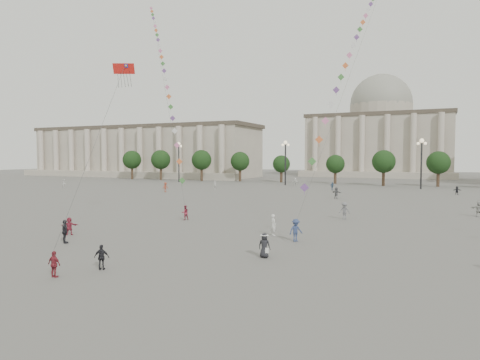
% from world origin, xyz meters
% --- Properties ---
extents(ground, '(360.00, 360.00, 0.00)m').
position_xyz_m(ground, '(0.00, 0.00, 0.00)').
color(ground, '#5E5C58').
rests_on(ground, ground).
extents(hall_west, '(84.00, 26.22, 17.20)m').
position_xyz_m(hall_west, '(-75.00, 93.89, 8.43)').
color(hall_west, '#9F9585').
rests_on(hall_west, ground).
extents(hall_central, '(48.30, 34.30, 35.50)m').
position_xyz_m(hall_central, '(0.00, 129.22, 14.23)').
color(hall_central, '#9F9585').
rests_on(hall_central, ground).
extents(tree_row, '(137.12, 5.12, 8.00)m').
position_xyz_m(tree_row, '(0.00, 78.00, 5.39)').
color(tree_row, '#392A1C').
rests_on(tree_row, ground).
extents(lamp_post_far_west, '(2.00, 0.90, 10.65)m').
position_xyz_m(lamp_post_far_west, '(-45.00, 70.00, 7.35)').
color(lamp_post_far_west, '#262628').
rests_on(lamp_post_far_west, ground).
extents(lamp_post_mid_west, '(2.00, 0.90, 10.65)m').
position_xyz_m(lamp_post_mid_west, '(-15.00, 70.00, 7.35)').
color(lamp_post_mid_west, '#262628').
rests_on(lamp_post_mid_west, ground).
extents(lamp_post_mid_east, '(2.00, 0.90, 10.65)m').
position_xyz_m(lamp_post_mid_east, '(15.00, 70.00, 7.35)').
color(lamp_post_mid_east, '#262628').
rests_on(lamp_post_mid_east, ground).
extents(person_crowd_0, '(0.99, 0.96, 1.66)m').
position_xyz_m(person_crowd_0, '(-1.43, 59.46, 0.83)').
color(person_crowd_0, '#37557B').
rests_on(person_crowd_0, ground).
extents(person_crowd_1, '(1.08, 1.17, 1.94)m').
position_xyz_m(person_crowd_1, '(-56.08, 41.19, 0.97)').
color(person_crowd_1, silver).
rests_on(person_crowd_1, ground).
extents(person_crowd_2, '(1.13, 1.40, 1.89)m').
position_xyz_m(person_crowd_2, '(-29.85, 41.47, 0.95)').
color(person_crowd_2, '#953D28').
rests_on(person_crowd_2, ground).
extents(person_crowd_4, '(1.42, 1.66, 1.80)m').
position_xyz_m(person_crowd_4, '(-11.88, 68.00, 0.90)').
color(person_crowd_4, white).
rests_on(person_crowd_4, ground).
extents(person_crowd_6, '(1.26, 0.75, 1.91)m').
position_xyz_m(person_crowd_6, '(8.55, 19.71, 0.96)').
color(person_crowd_6, slate).
rests_on(person_crowd_6, ground).
extents(person_crowd_7, '(1.75, 0.87, 1.81)m').
position_xyz_m(person_crowd_7, '(22.26, 28.28, 0.90)').
color(person_crowd_7, '#ADADA9').
rests_on(person_crowd_7, ground).
extents(person_crowd_9, '(1.47, 0.69, 1.53)m').
position_xyz_m(person_crowd_9, '(21.32, 58.55, 0.76)').
color(person_crowd_9, black).
rests_on(person_crowd_9, ground).
extents(person_crowd_10, '(0.50, 0.69, 1.79)m').
position_xyz_m(person_crowd_10, '(-24.37, 51.67, 0.89)').
color(person_crowd_10, '#ADAEA9').
rests_on(person_crowd_10, ground).
extents(person_crowd_12, '(1.82, 1.20, 1.87)m').
position_xyz_m(person_crowd_12, '(2.93, 42.47, 0.94)').
color(person_crowd_12, slate).
rests_on(person_crowd_12, ground).
extents(person_crowd_13, '(0.80, 0.81, 1.88)m').
position_xyz_m(person_crowd_13, '(4.68, 7.48, 0.94)').
color(person_crowd_13, silver).
rests_on(person_crowd_13, ground).
extents(tourist_0, '(0.91, 0.39, 1.54)m').
position_xyz_m(tourist_0, '(-2.36, -10.00, 0.77)').
color(tourist_0, maroon).
rests_on(tourist_0, ground).
extents(tourist_1, '(1.19, 0.97, 1.90)m').
position_xyz_m(tourist_1, '(-9.39, -2.60, 0.95)').
color(tourist_1, black).
rests_on(tourist_1, ground).
extents(tourist_2, '(1.46, 1.23, 1.58)m').
position_xyz_m(tourist_2, '(-11.88, 0.25, 0.79)').
color(tourist_2, '#9D2A40').
rests_on(tourist_2, ground).
extents(tourist_4, '(0.99, 0.72, 1.56)m').
position_xyz_m(tourist_4, '(-1.05, -7.58, 0.78)').
color(tourist_4, black).
rests_on(tourist_4, ground).
extents(kite_flyer_0, '(0.97, 0.99, 1.61)m').
position_xyz_m(kite_flyer_0, '(-7.23, 12.07, 0.81)').
color(kite_flyer_0, maroon).
rests_on(kite_flyer_0, ground).
extents(kite_flyer_1, '(1.30, 1.36, 1.86)m').
position_xyz_m(kite_flyer_1, '(7.25, 5.76, 0.93)').
color(kite_flyer_1, navy).
rests_on(kite_flyer_1, ground).
extents(hat_person, '(0.88, 0.61, 1.70)m').
position_xyz_m(hat_person, '(6.92, -0.51, 0.89)').
color(hat_person, black).
rests_on(hat_person, ground).
extents(dragon_kite, '(5.97, 9.78, 25.12)m').
position_xyz_m(dragon_kite, '(-11.92, 7.87, 15.16)').
color(dragon_kite, red).
rests_on(dragon_kite, ground).
extents(kite_train_west, '(33.19, 39.44, 65.70)m').
position_xyz_m(kite_train_west, '(-24.85, 33.37, 22.98)').
color(kite_train_west, '#3F3F3F').
rests_on(kite_train_west, ground).
extents(kite_train_mid, '(1.63, 58.66, 75.17)m').
position_xyz_m(kite_train_mid, '(7.72, 37.19, 26.05)').
color(kite_train_mid, '#3F3F3F').
rests_on(kite_train_mid, ground).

